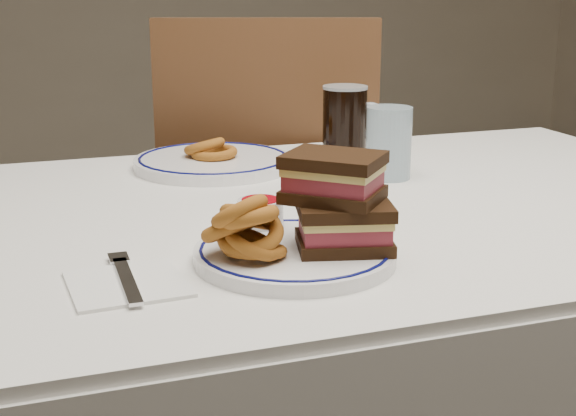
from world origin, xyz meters
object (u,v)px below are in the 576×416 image
object	(u,v)px
reuben_sandwich	(339,201)
beer_mug	(346,122)
chair_far	(269,218)
far_plate	(213,162)
main_plate	(295,253)

from	to	relation	value
reuben_sandwich	beer_mug	distance (m)	0.55
chair_far	far_plate	bearing A→B (deg)	-121.40
main_plate	beer_mug	distance (m)	0.56
beer_mug	far_plate	bearing A→B (deg)	176.52
chair_far	main_plate	size ratio (longest dim) A/B	4.18
beer_mug	main_plate	bearing A→B (deg)	-119.13
chair_far	reuben_sandwich	xyz separation A→B (m)	(-0.19, -0.86, 0.28)
main_plate	beer_mug	world-z (taller)	beer_mug
main_plate	reuben_sandwich	size ratio (longest dim) A/B	1.70
chair_far	main_plate	distance (m)	0.90
chair_far	far_plate	xyz separation A→B (m)	(-0.21, -0.34, 0.22)
chair_far	beer_mug	size ratio (longest dim) A/B	7.37
far_plate	reuben_sandwich	bearing A→B (deg)	-87.40
reuben_sandwich	far_plate	bearing A→B (deg)	92.60
main_plate	reuben_sandwich	xyz separation A→B (m)	(0.05, -0.01, 0.06)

